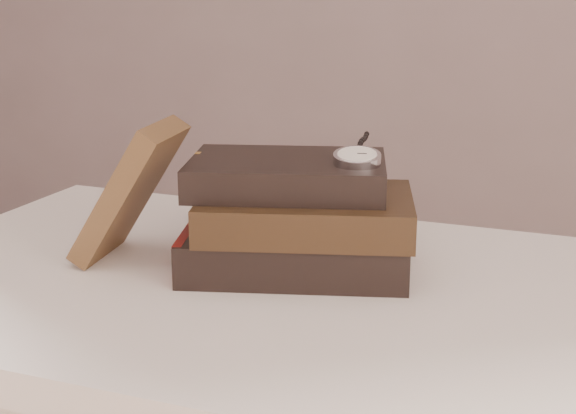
% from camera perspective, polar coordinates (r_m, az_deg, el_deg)
% --- Properties ---
extents(table, '(1.00, 0.60, 0.75)m').
position_cam_1_polar(table, '(1.01, -0.01, -10.07)').
color(table, silver).
rests_on(table, ground).
extents(book_stack, '(0.31, 0.25, 0.13)m').
position_cam_1_polar(book_stack, '(1.00, 0.62, -0.78)').
color(book_stack, black).
rests_on(book_stack, table).
extents(journal, '(0.14, 0.13, 0.17)m').
position_cam_1_polar(journal, '(1.04, -10.77, 1.08)').
color(journal, '#402A18').
rests_on(journal, table).
extents(pocket_watch, '(0.07, 0.16, 0.02)m').
position_cam_1_polar(pocket_watch, '(0.96, 4.78, 3.47)').
color(pocket_watch, silver).
rests_on(pocket_watch, book_stack).
extents(eyeglasses, '(0.14, 0.15, 0.05)m').
position_cam_1_polar(eyeglasses, '(1.09, -4.02, 1.36)').
color(eyeglasses, silver).
rests_on(eyeglasses, book_stack).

